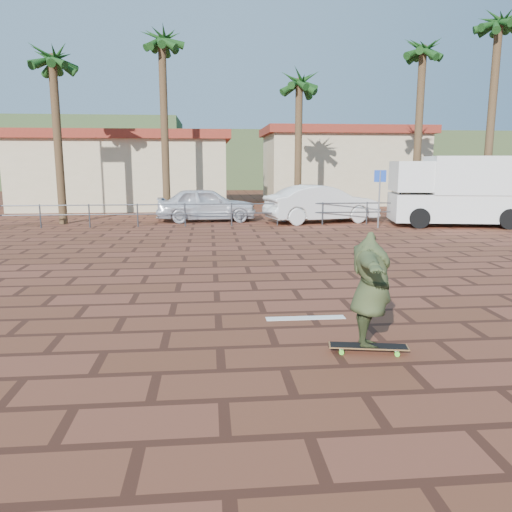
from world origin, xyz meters
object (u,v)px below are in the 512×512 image
Objects in this scene: skateboarder at (371,290)px; car_white at (322,204)px; longboard at (368,347)px; car_silver at (206,204)px; campervan at (461,189)px.

car_white is (2.88, 15.89, -0.09)m from skateboarder.
car_silver is at bearing 108.66° from longboard.
skateboarder reaches higher than car_white.
car_silver is (-2.38, 16.86, -0.15)m from skateboarder.
campervan reaches higher than longboard.
car_white is at bearing 173.25° from campervan.
skateboarder is 0.33× the size of campervan.
car_white reaches higher than longboard.
campervan is (8.62, 14.13, 0.63)m from skateboarder.
skateboarder is 0.44× the size of car_silver.
campervan is at bearing -106.17° from car_silver.
car_silver is (-2.38, 16.86, 0.70)m from longboard.
campervan is at bearing -21.47° from skateboarder.
skateboarder is 16.15m from car_white.
longboard is at bearing -174.20° from car_silver.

